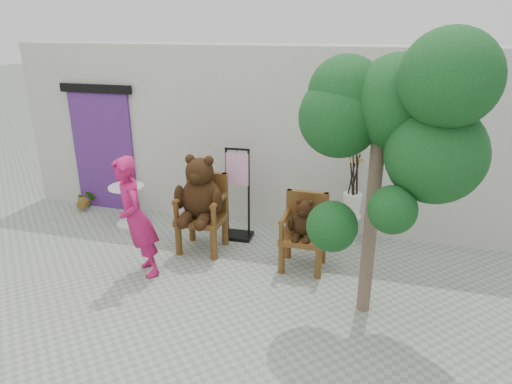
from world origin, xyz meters
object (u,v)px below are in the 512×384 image
(cafe_table, at_px, (128,200))
(person, at_px, (136,218))
(tree, at_px, (397,116))
(display_stand, at_px, (238,204))
(stool_bucket, at_px, (352,204))
(chair_small, at_px, (304,226))
(chair_big, at_px, (201,198))

(cafe_table, bearing_deg, person, -54.90)
(person, relative_size, tree, 0.52)
(display_stand, distance_m, stool_bucket, 1.81)
(cafe_table, distance_m, stool_bucket, 3.81)
(person, xyz_separation_m, tree, (3.21, -0.08, 1.56))
(stool_bucket, bearing_deg, tree, -76.15)
(cafe_table, bearing_deg, chair_small, -11.48)
(chair_big, relative_size, stool_bucket, 1.05)
(stool_bucket, bearing_deg, display_stand, -168.18)
(chair_small, bearing_deg, display_stand, 151.49)
(stool_bucket, height_order, tree, tree)
(person, xyz_separation_m, stool_bucket, (2.74, 1.86, -0.22))
(chair_small, distance_m, cafe_table, 3.27)
(display_stand, height_order, stool_bucket, display_stand)
(cafe_table, distance_m, display_stand, 2.02)
(stool_bucket, relative_size, tree, 0.44)
(stool_bucket, bearing_deg, person, -145.75)
(chair_small, height_order, cafe_table, chair_small)
(chair_small, height_order, display_stand, display_stand)
(cafe_table, bearing_deg, chair_big, -18.63)
(stool_bucket, xyz_separation_m, tree, (0.48, -1.94, 1.77))
(chair_big, bearing_deg, tree, -21.19)
(person, bearing_deg, tree, 45.36)
(chair_big, relative_size, chair_small, 1.40)
(chair_big, distance_m, chair_small, 1.61)
(chair_small, relative_size, tree, 0.33)
(person, xyz_separation_m, cafe_table, (-1.05, 1.49, -0.42))
(chair_big, bearing_deg, stool_bucket, 22.57)
(chair_big, distance_m, display_stand, 0.73)
(chair_big, relative_size, display_stand, 1.00)
(display_stand, bearing_deg, chair_small, -30.42)
(display_stand, xyz_separation_m, stool_bucket, (1.78, 0.37, 0.06))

